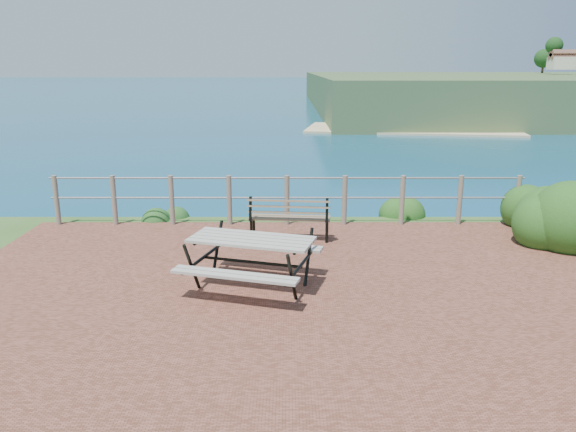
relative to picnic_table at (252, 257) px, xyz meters
name	(u,v)px	position (x,y,z in m)	size (l,w,h in m)	color
ground	(287,289)	(0.50, -0.04, -0.47)	(10.00, 7.00, 0.12)	brown
ocean	(288,75)	(0.50, 199.96, -0.47)	(1200.00, 1200.00, 0.00)	#136873
safety_railing	(287,198)	(0.50, 3.31, 0.10)	(9.40, 0.10, 1.00)	#6B5B4C
picnic_table	(252,257)	(0.00, 0.00, 0.00)	(1.87, 1.46, 0.73)	gray
park_bench	(290,211)	(0.55, 2.30, 0.08)	(1.51, 0.52, 0.84)	brown
shrub_right_front	(567,246)	(5.51, 1.98, -0.47)	(1.46, 1.46, 2.07)	#1F4615
shrub_right_edge	(527,224)	(5.39, 3.43, -0.47)	(0.97, 0.97, 1.39)	#1F4615
shrub_lip_west	(166,218)	(-2.05, 3.83, -0.47)	(0.67, 0.67, 0.38)	#1C481B
shrub_lip_east	(400,216)	(2.92, 4.00, -0.47)	(0.84, 0.84, 0.61)	#1F4615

